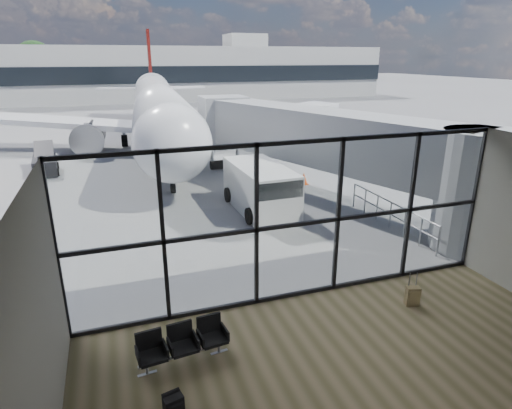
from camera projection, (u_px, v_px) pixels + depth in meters
ground at (151, 118)px, 48.03m from camera, size 220.00×220.00×0.00m
lounge_shell at (418, 300)px, 7.10m from camera, size 12.02×8.01×4.51m
glass_curtain_wall at (298, 222)px, 11.52m from camera, size 12.10×0.12×4.50m
jet_bridge at (334, 144)px, 19.18m from camera, size 8.00×16.50×4.33m
apron_railing at (390, 211)px, 16.86m from camera, size 0.06×5.46×1.11m
far_terminal at (131, 72)px, 66.12m from camera, size 80.00×12.20×11.00m
tree_5 at (35, 61)px, 70.14m from camera, size 6.27×6.27×9.03m
seating_row at (182, 341)px, 9.49m from camera, size 2.02×0.78×0.90m
backpack at (174, 407)px, 8.01m from camera, size 0.40×0.39×0.54m
suitcase at (413, 296)px, 11.67m from camera, size 0.41×0.33×0.98m
airliner at (158, 107)px, 33.12m from camera, size 30.82×35.75×9.21m
service_van at (261, 188)px, 18.70m from camera, size 2.35×4.67×2.01m
belt_loader at (45, 164)px, 24.97m from camera, size 1.61×3.59×1.61m
traffic_cone_b at (153, 170)px, 24.70m from camera, size 0.41×0.41×0.59m
traffic_cone_c at (304, 179)px, 22.88m from camera, size 0.45×0.45×0.64m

